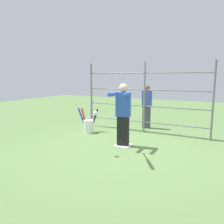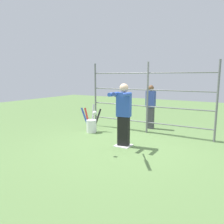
% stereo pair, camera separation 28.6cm
% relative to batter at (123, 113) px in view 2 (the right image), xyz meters
% --- Properties ---
extents(ground_plane, '(24.00, 24.00, 0.00)m').
position_rel_batter_xyz_m(ground_plane, '(0.00, -0.02, -0.88)').
color(ground_plane, '#608447').
extents(home_plate, '(0.40, 0.40, 0.02)m').
position_rel_batter_xyz_m(home_plate, '(0.00, -0.02, -0.87)').
color(home_plate, white).
rests_on(home_plate, ground).
extents(fence_backstop, '(4.08, 0.06, 2.26)m').
position_rel_batter_xyz_m(fence_backstop, '(0.00, -1.62, 0.25)').
color(fence_backstop, slate).
rests_on(fence_backstop, ground).
extents(batter, '(0.41, 0.60, 1.63)m').
position_rel_batter_xyz_m(batter, '(0.00, 0.00, 0.00)').
color(batter, black).
rests_on(batter, ground).
extents(baseball_bat_swinging, '(0.47, 0.83, 0.17)m').
position_rel_batter_xyz_m(baseball_bat_swinging, '(-0.26, 0.90, 0.54)').
color(baseball_bat_swinging, black).
extents(softball_in_flight, '(0.10, 0.10, 0.10)m').
position_rel_batter_xyz_m(softball_in_flight, '(0.28, 0.87, 0.10)').
color(softball_in_flight, white).
extents(bat_bucket, '(0.61, 0.49, 0.90)m').
position_rel_batter_xyz_m(bat_bucket, '(1.58, -0.75, -0.63)').
color(bat_bucket, white).
rests_on(bat_bucket, ground).
extents(bystander_behind_fence, '(0.31, 0.19, 1.52)m').
position_rel_batter_xyz_m(bystander_behind_fence, '(0.12, -2.23, -0.09)').
color(bystander_behind_fence, '#3F3F47').
rests_on(bystander_behind_fence, ground).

